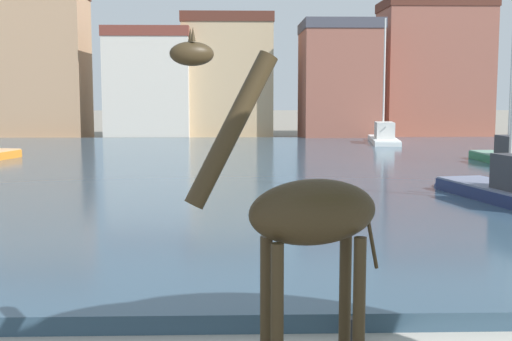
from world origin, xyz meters
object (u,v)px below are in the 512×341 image
at_px(giraffe_statue, 303,220).
at_px(mooring_bollard, 357,334).
at_px(sailboat_green, 508,160).
at_px(sailboat_white, 383,140).
at_px(sailboat_navy, 510,195).

xyz_separation_m(giraffe_statue, mooring_bollard, (0.99, 1.72, -2.06)).
distance_m(giraffe_statue, sailboat_green, 27.17).
bearing_deg(sailboat_green, mooring_bollard, -117.02).
height_order(giraffe_statue, mooring_bollard, giraffe_statue).
bearing_deg(sailboat_white, sailboat_navy, -93.73).
relative_size(sailboat_navy, sailboat_green, 1.13).
bearing_deg(giraffe_statue, mooring_bollard, 60.14).
height_order(sailboat_green, sailboat_white, sailboat_white).
relative_size(giraffe_statue, sailboat_navy, 0.53).
bearing_deg(sailboat_navy, sailboat_white, 86.27).
bearing_deg(sailboat_green, giraffe_statue, -117.23).
relative_size(sailboat_navy, mooring_bollard, 17.23).
bearing_deg(sailboat_navy, mooring_bollard, -121.82).
relative_size(giraffe_statue, sailboat_green, 0.60).
bearing_deg(sailboat_green, sailboat_white, 101.64).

